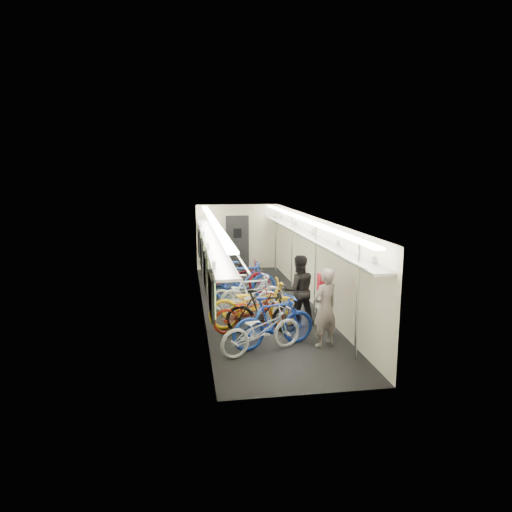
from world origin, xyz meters
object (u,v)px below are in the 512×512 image
object	(u,v)px
bicycle_0	(261,330)
backpack	(324,282)
bicycle_1	(274,321)
passenger_mid	(298,290)
passenger_near	(325,308)

from	to	relation	value
bicycle_0	backpack	world-z (taller)	backpack
bicycle_1	passenger_mid	distance (m)	1.60
bicycle_1	passenger_near	world-z (taller)	passenger_near
bicycle_0	passenger_near	xyz separation A→B (m)	(1.35, 0.14, 0.35)
backpack	bicycle_0	bearing A→B (deg)	-166.37
passenger_near	passenger_mid	distance (m)	1.44
passenger_near	passenger_mid	xyz separation A→B (m)	(-0.20, 1.43, 0.01)
bicycle_1	passenger_mid	size ratio (longest dim) A/B	1.10
bicycle_0	passenger_mid	world-z (taller)	passenger_mid
bicycle_1	passenger_mid	bearing A→B (deg)	-47.63
bicycle_0	backpack	distance (m)	1.71
passenger_mid	backpack	bearing A→B (deg)	102.38
bicycle_0	passenger_mid	xyz separation A→B (m)	(1.15, 1.57, 0.36)
passenger_mid	bicycle_0	bearing A→B (deg)	51.88
passenger_mid	bicycle_1	bearing A→B (deg)	55.46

